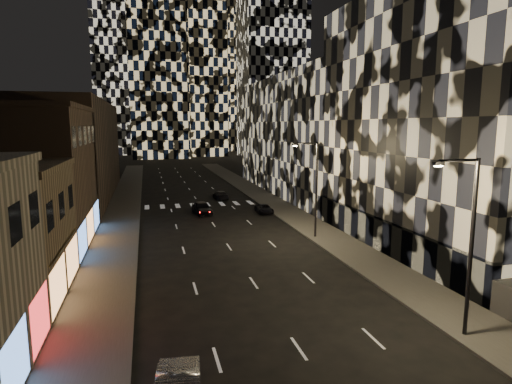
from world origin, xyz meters
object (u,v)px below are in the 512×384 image
car_dark_oncoming (221,195)px  car_dark_rightlane (264,209)px  streetlight_far (314,183)px  streetlight_near (468,235)px  car_dark_midlane (202,208)px

car_dark_oncoming → car_dark_rightlane: car_dark_oncoming is taller
streetlight_far → car_dark_oncoming: 24.85m
car_dark_oncoming → car_dark_rightlane: bearing=103.0°
streetlight_near → car_dark_rightlane: bearing=92.4°
streetlight_far → streetlight_near: bearing=-90.0°
streetlight_near → car_dark_rightlane: (-1.35, 32.57, -4.82)m
streetlight_near → car_dark_oncoming: 44.43m
car_dark_midlane → car_dark_oncoming: (4.00, 10.17, -0.17)m
car_dark_oncoming → streetlight_near: bearing=92.1°
streetlight_near → car_dark_midlane: streetlight_near is taller
streetlight_far → car_dark_oncoming: size_ratio=2.19×
car_dark_midlane → car_dark_oncoming: 10.93m
streetlight_near → car_dark_midlane: bearing=104.7°
streetlight_far → car_dark_rightlane: 13.53m
streetlight_near → car_dark_rightlane: size_ratio=2.34×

